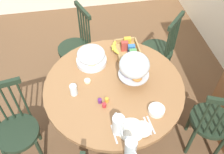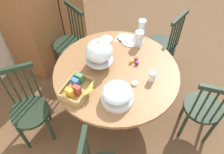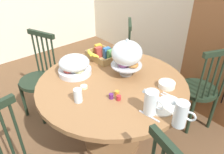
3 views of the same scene
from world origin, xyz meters
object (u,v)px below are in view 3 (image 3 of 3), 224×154
at_px(windsor_chair_host_seat, 118,61).
at_px(cereal_basket, 102,55).
at_px(windsor_chair_near_window, 40,80).
at_px(milk_pitcher, 180,115).
at_px(china_plate_small, 170,101).
at_px(pastry_stand_with_dome, 127,55).
at_px(drinking_glass, 78,95).
at_px(cereal_bowl, 167,85).
at_px(windsor_chair_far_side, 199,91).
at_px(orange_juice_pitcher, 151,103).
at_px(dining_table, 112,100).
at_px(fruit_platter_covered, 74,65).
at_px(china_plate_large, 160,106).
at_px(butter_dish, 84,87).

height_order(windsor_chair_host_seat, cereal_basket, windsor_chair_host_seat).
bearing_deg(windsor_chair_near_window, milk_pitcher, 10.94).
bearing_deg(china_plate_small, windsor_chair_host_seat, 155.48).
bearing_deg(milk_pitcher, pastry_stand_with_dome, 164.98).
bearing_deg(drinking_glass, pastry_stand_with_dome, 95.85).
height_order(milk_pitcher, cereal_basket, milk_pitcher).
xyz_separation_m(windsor_chair_host_seat, pastry_stand_with_dome, (0.65, -0.49, 0.48)).
relative_size(cereal_basket, cereal_bowl, 2.26).
relative_size(windsor_chair_far_side, orange_juice_pitcher, 5.42).
distance_m(windsor_chair_host_seat, pastry_stand_with_dome, 0.95).
xyz_separation_m(windsor_chair_host_seat, china_plate_small, (1.17, -0.53, 0.30)).
bearing_deg(drinking_glass, dining_table, 96.11).
distance_m(pastry_stand_with_dome, orange_juice_pitcher, 0.56).
xyz_separation_m(fruit_platter_covered, china_plate_large, (0.81, 0.22, -0.08)).
height_order(dining_table, windsor_chair_near_window, windsor_chair_near_window).
bearing_deg(orange_juice_pitcher, windsor_chair_far_side, 95.71).
xyz_separation_m(fruit_platter_covered, drinking_glass, (0.37, -0.20, -0.03)).
bearing_deg(fruit_platter_covered, butter_dish, -16.04).
bearing_deg(dining_table, butter_dish, -108.99).
distance_m(orange_juice_pitcher, butter_dish, 0.59).
xyz_separation_m(windsor_chair_near_window, fruit_platter_covered, (0.57, 0.14, 0.37)).
distance_m(orange_juice_pitcher, cereal_bowl, 0.38).
height_order(pastry_stand_with_dome, china_plate_small, pastry_stand_with_dome).
xyz_separation_m(windsor_chair_near_window, windsor_chair_host_seat, (0.23, 0.98, 0.00)).
bearing_deg(windsor_chair_near_window, china_plate_small, 17.69).
height_order(cereal_basket, cereal_bowl, cereal_basket).
relative_size(china_plate_large, china_plate_small, 1.47).
bearing_deg(fruit_platter_covered, china_plate_small, 20.24).
bearing_deg(windsor_chair_near_window, fruit_platter_covered, 13.87).
relative_size(dining_table, cereal_basket, 4.11).
distance_m(orange_juice_pitcher, china_plate_small, 0.20).
bearing_deg(drinking_glass, milk_pitcher, 29.71).
bearing_deg(cereal_basket, fruit_platter_covered, -78.26).
xyz_separation_m(fruit_platter_covered, cereal_basket, (-0.08, 0.37, -0.04)).
height_order(windsor_chair_far_side, pastry_stand_with_dome, pastry_stand_with_dome).
bearing_deg(windsor_chair_far_side, cereal_bowl, -93.09).
bearing_deg(cereal_basket, dining_table, -27.23).
bearing_deg(pastry_stand_with_dome, drinking_glass, -84.15).
distance_m(orange_juice_pitcher, drinking_glass, 0.54).
bearing_deg(china_plate_small, pastry_stand_with_dome, 174.95).
bearing_deg(china_plate_large, windsor_chair_far_side, 97.22).
distance_m(windsor_chair_host_seat, milk_pitcher, 1.56).
distance_m(windsor_chair_far_side, windsor_chair_host_seat, 1.07).
xyz_separation_m(windsor_chair_far_side, windsor_chair_host_seat, (-1.05, -0.20, 0.00)).
bearing_deg(cereal_basket, china_plate_small, -4.34).
xyz_separation_m(drinking_glass, butter_dish, (-0.12, 0.13, -0.04)).
distance_m(windsor_chair_near_window, windsor_chair_far_side, 1.74).
relative_size(windsor_chair_near_window, china_plate_large, 4.43).
bearing_deg(windsor_chair_far_side, windsor_chair_near_window, -137.45).
bearing_deg(windsor_chair_host_seat, orange_juice_pitcher, -32.34).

